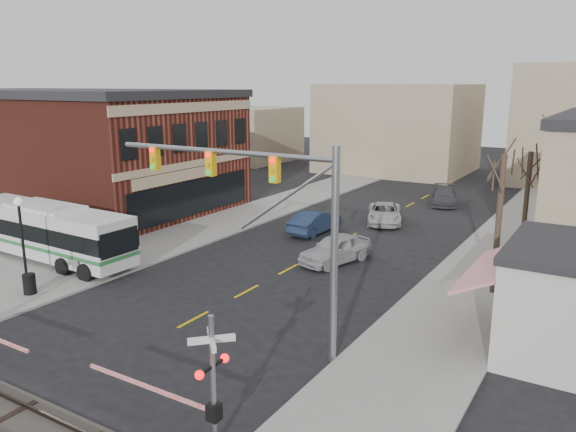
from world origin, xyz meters
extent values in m
plane|color=black|center=(0.00, 0.00, 0.00)|extent=(160.00, 160.00, 0.00)
cube|color=gray|center=(-9.50, 20.00, 0.06)|extent=(5.00, 60.00, 0.12)
cube|color=gray|center=(9.50, 20.00, 0.06)|extent=(5.00, 60.00, 0.12)
cube|color=#2D231E|center=(0.00, -6.08, 0.12)|extent=(160.00, 0.08, 0.14)
cube|color=maroon|center=(-27.00, 16.00, 4.50)|extent=(30.00, 15.00, 9.00)
cube|color=#262628|center=(-27.00, 16.00, 9.30)|extent=(30.40, 15.40, 0.60)
cube|color=tan|center=(-11.95, 16.00, 4.30)|extent=(0.10, 15.00, 0.50)
cube|color=tan|center=(-11.95, 16.00, 8.40)|extent=(0.10, 15.00, 0.70)
cube|color=black|center=(-11.95, 16.00, 1.80)|extent=(0.08, 13.00, 2.60)
cube|color=red|center=(11.20, 7.00, 3.00)|extent=(1.68, 6.00, 0.87)
cylinder|color=#382B21|center=(10.50, 12.00, 3.50)|extent=(0.28, 0.28, 6.75)
cylinder|color=#382B21|center=(10.80, 18.00, 3.27)|extent=(0.28, 0.28, 6.30)
cylinder|color=#382B21|center=(11.00, 26.00, 3.72)|extent=(0.28, 0.28, 7.20)
cube|color=silver|center=(-12.77, 4.17, 1.80)|extent=(12.28, 2.92, 2.71)
cube|color=black|center=(-12.77, 4.17, 1.99)|extent=(12.33, 2.97, 0.92)
cube|color=#267439|center=(-12.77, 4.17, 1.17)|extent=(12.33, 2.97, 0.20)
cylinder|color=black|center=(-12.77, 4.17, 0.51)|extent=(1.08, 2.67, 1.02)
cylinder|color=gray|center=(6.86, 1.86, 4.00)|extent=(0.28, 0.28, 8.00)
cylinder|color=gray|center=(1.79, 1.86, 7.50)|extent=(10.14, 0.20, 0.20)
cube|color=gold|center=(4.36, 1.86, 7.00)|extent=(0.35, 0.30, 1.00)
cube|color=gold|center=(1.36, 1.86, 7.00)|extent=(0.35, 0.30, 1.00)
cube|color=gold|center=(-1.64, 1.86, 7.00)|extent=(0.35, 0.30, 1.00)
cylinder|color=gray|center=(6.34, -4.44, 2.00)|extent=(0.16, 0.16, 4.00)
cube|color=silver|center=(6.34, -4.44, 3.30)|extent=(1.00, 1.00, 0.18)
cube|color=silver|center=(6.34, -4.44, 3.30)|extent=(1.00, 1.00, 0.18)
sphere|color=#FF0C0C|center=(6.34, -4.99, 2.50)|extent=(0.26, 0.26, 0.26)
sphere|color=#FF0C0C|center=(6.34, -3.89, 2.50)|extent=(0.26, 0.26, 0.26)
cube|color=black|center=(6.34, -4.44, 1.10)|extent=(0.35, 0.35, 0.50)
cube|color=#FF0C0C|center=(3.74, -4.44, 1.10)|extent=(5.00, 0.10, 0.10)
cylinder|color=black|center=(-10.26, 0.99, 2.15)|extent=(0.14, 0.14, 4.07)
sphere|color=silver|center=(-10.26, 0.99, 4.34)|extent=(0.44, 0.44, 0.44)
cylinder|color=black|center=(-8.65, 0.06, 0.62)|extent=(0.60, 0.60, 0.99)
imported|color=#A7A8AC|center=(1.67, 12.49, 0.82)|extent=(3.18, 5.15, 1.64)
imported|color=#19263F|center=(-2.53, 17.69, 0.78)|extent=(1.87, 4.82, 1.57)
imported|color=#B6B6B6|center=(0.49, 22.89, 0.72)|extent=(4.11, 5.66, 1.43)
imported|color=#3F4044|center=(2.35, 31.73, 0.73)|extent=(3.34, 5.39, 1.46)
imported|color=#4D433E|center=(-8.29, 2.97, 0.94)|extent=(0.58, 0.70, 1.64)
imported|color=#363C5F|center=(-9.95, 7.04, 1.01)|extent=(1.08, 1.10, 1.79)
camera|label=1|loc=(15.41, -15.33, 10.06)|focal=35.00mm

